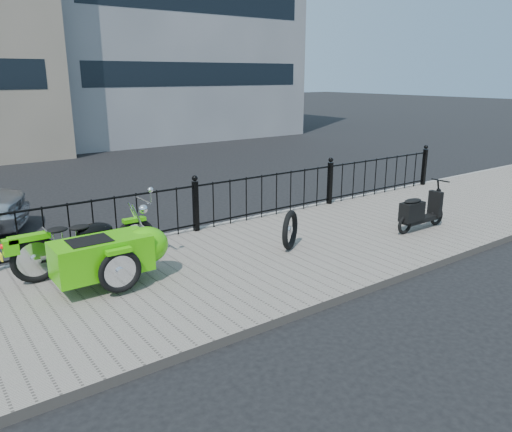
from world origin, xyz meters
TOP-DOWN VIEW (x-y plane):
  - ground at (0.00, 0.00)m, footprint 120.00×120.00m
  - sidewalk at (0.00, -0.50)m, footprint 30.00×3.80m
  - curb at (0.00, 1.44)m, footprint 30.00×0.10m
  - iron_fence at (0.00, 1.30)m, footprint 14.11×0.11m
  - motorcycle_sidecar at (-2.18, -0.12)m, footprint 2.28×1.48m
  - scooter at (3.44, -1.17)m, footprint 1.35×0.39m
  - spare_tire at (0.78, -0.54)m, footprint 0.62×0.45m

SIDE VIEW (x-z plane):
  - ground at x=0.00m, z-range 0.00..0.00m
  - sidewalk at x=0.00m, z-range 0.00..0.12m
  - curb at x=0.00m, z-range 0.00..0.12m
  - spare_tire at x=0.78m, z-range 0.12..0.80m
  - scooter at x=3.44m, z-range 0.02..0.93m
  - iron_fence at x=0.00m, z-range 0.05..1.12m
  - motorcycle_sidecar at x=-2.18m, z-range 0.10..1.09m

